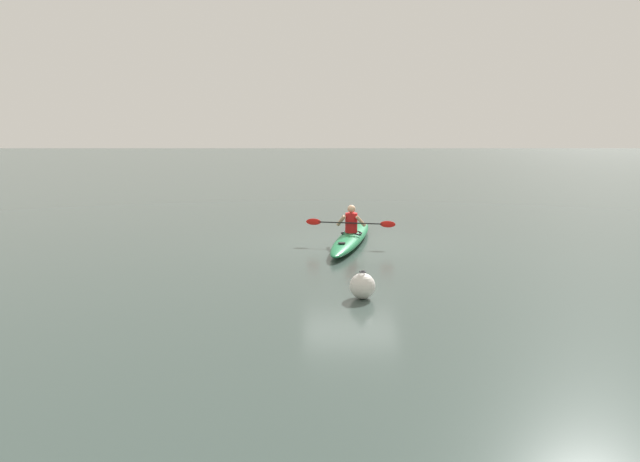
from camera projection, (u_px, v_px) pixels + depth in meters
The scene contains 4 objects.
ground_plane at pixel (351, 243), 15.66m from camera, with size 160.00×160.00×0.00m, color #384742.
kayak at pixel (351, 238), 15.61m from camera, with size 1.65×4.95×0.31m.
kayaker at pixel (351, 221), 15.48m from camera, with size 2.31×0.62×0.73m.
mooring_buoy_channel_marker at pixel (362, 286), 10.52m from camera, with size 0.46×0.46×0.51m.
Camera 1 is at (0.84, 15.38, 2.99)m, focal length 33.11 mm.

